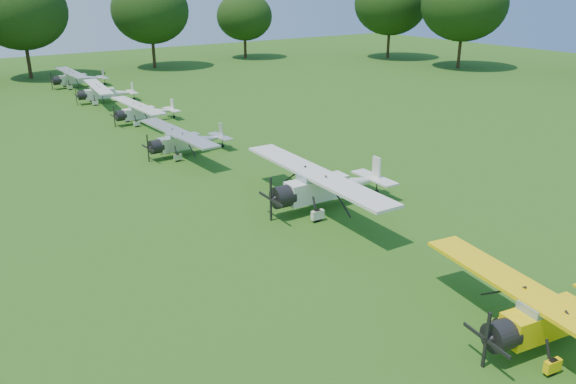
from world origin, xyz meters
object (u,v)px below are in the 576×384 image
Objects in this scene: aircraft_2 at (554,313)px; aircraft_4 at (185,139)px; aircraft_3 at (325,184)px; aircraft_5 at (143,111)px; aircraft_6 at (104,92)px; aircraft_7 at (77,77)px.

aircraft_2 is 27.57m from aircraft_4.
aircraft_4 is at bearing 101.14° from aircraft_3.
aircraft_6 is at bearing 88.36° from aircraft_5.
aircraft_5 is 0.92× the size of aircraft_7.
aircraft_3 is 45.32m from aircraft_7.
aircraft_4 is at bearing 100.96° from aircraft_2.
aircraft_3 is 24.39m from aircraft_5.
aircraft_7 is (0.13, 20.94, 0.10)m from aircraft_5.
aircraft_4 is 10.96m from aircraft_5.
aircraft_2 reaches higher than aircraft_4.
aircraft_7 is at bearing 93.65° from aircraft_3.
aircraft_2 reaches higher than aircraft_6.
aircraft_7 reaches higher than aircraft_5.
aircraft_4 is 31.87m from aircraft_7.
aircraft_6 is (-0.06, 10.51, 0.04)m from aircraft_5.
aircraft_3 is 1.20× the size of aircraft_7.
aircraft_3 is 1.22× the size of aircraft_4.
aircraft_7 is at bearing 99.00° from aircraft_2.
aircraft_7 is (1.28, 31.84, 0.02)m from aircraft_4.
aircraft_3 is at bearing 94.18° from aircraft_2.
aircraft_6 is (1.08, 21.41, -0.04)m from aircraft_4.
aircraft_7 is at bearing 95.98° from aircraft_6.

